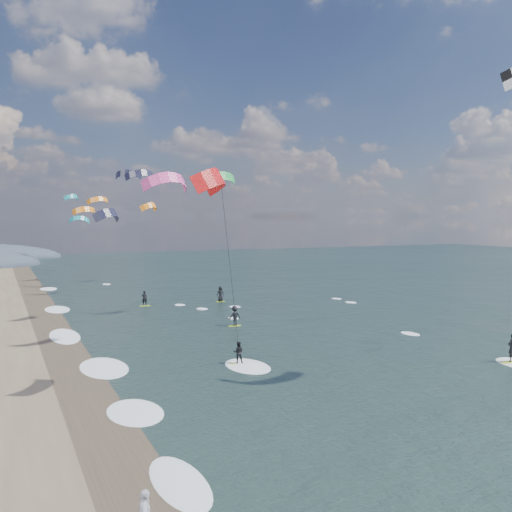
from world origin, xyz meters
name	(u,v)px	position (x,y,z in m)	size (l,w,h in m)	color
ground	(382,421)	(0.00, 0.00, 0.00)	(260.00, 260.00, 0.00)	black
wet_sand_strip	(86,394)	(-12.00, 10.00, 0.00)	(3.00, 240.00, 0.00)	#382D23
kitesurfer_near_b	(230,251)	(-4.30, 8.26, 7.61)	(6.52, 8.99, 12.72)	#A9BE21
far_kitesurfers	(214,305)	(3.15, 31.01, 0.87)	(9.60, 15.00, 1.76)	#A9BE21
bg_kite_field	(119,195)	(-1.24, 55.00, 12.34)	(14.27, 78.88, 7.21)	black
shoreline_surf	(95,370)	(-10.80, 14.75, 0.00)	(2.40, 79.40, 0.11)	white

